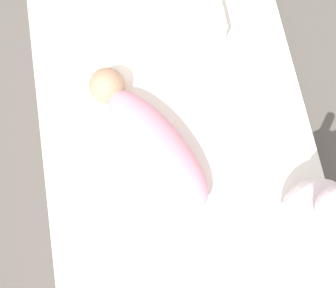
% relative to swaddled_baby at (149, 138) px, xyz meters
% --- Properties ---
extents(ground_plane, '(12.00, 12.00, 0.00)m').
position_rel_swaddled_baby_xyz_m(ground_plane, '(0.02, 0.09, -0.23)').
color(ground_plane, '#514C47').
extents(bed_mattress, '(1.52, 0.84, 0.17)m').
position_rel_swaddled_baby_xyz_m(bed_mattress, '(0.02, 0.09, -0.15)').
color(bed_mattress, white).
rests_on(bed_mattress, ground_plane).
extents(swaddled_baby, '(0.51, 0.35, 0.12)m').
position_rel_swaddled_baby_xyz_m(swaddled_baby, '(0.00, 0.00, 0.00)').
color(swaddled_baby, pink).
rests_on(swaddled_baby, bed_mattress).
extents(pillow, '(0.29, 0.35, 0.09)m').
position_rel_swaddled_baby_xyz_m(pillow, '(-0.45, 0.12, -0.02)').
color(pillow, white).
rests_on(pillow, bed_mattress).
extents(bunny_plush, '(0.20, 0.20, 0.39)m').
position_rel_swaddled_baby_xyz_m(bunny_plush, '(0.31, 0.42, 0.07)').
color(bunny_plush, silver).
rests_on(bunny_plush, bed_mattress).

